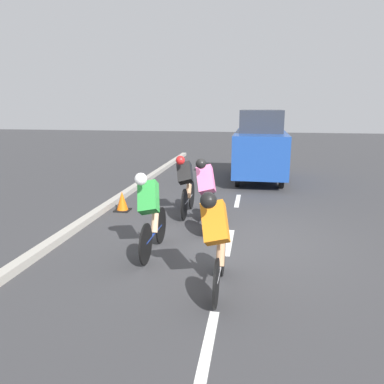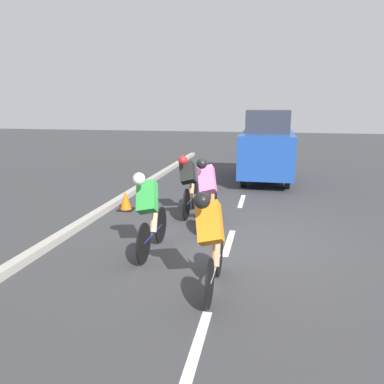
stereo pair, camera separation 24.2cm
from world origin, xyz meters
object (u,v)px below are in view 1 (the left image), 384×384
Objects in this scene: cyclist_pink at (207,192)px; cyclist_green at (150,212)px; cyclist_orange at (216,238)px; cyclist_black at (186,184)px; traffic_cone at (122,201)px; support_car at (260,146)px.

cyclist_green is (0.78, 1.57, -0.02)m from cyclist_pink.
cyclist_orange is 0.95× the size of cyclist_green.
cyclist_black is at bearing -93.76° from cyclist_green.
cyclist_pink reaches higher than cyclist_green.
cyclist_green is at bearing -42.91° from cyclist_orange.
traffic_cone is at bearing -1.74° from cyclist_black.
support_car is (-0.63, -8.25, 0.39)m from cyclist_orange.
cyclist_pink reaches higher than traffic_cone.
cyclist_orange is at bearing 99.99° from cyclist_pink.
support_car is 7.86× the size of traffic_cone.
cyclist_black is (-0.16, -2.48, -0.03)m from cyclist_green.
cyclist_orange is (-0.48, 2.74, -0.00)m from cyclist_pink.
cyclist_pink is 1.07× the size of cyclist_orange.
cyclist_black is at bearing 69.43° from support_car.
support_car reaches higher than cyclist_green.
cyclist_black is at bearing 178.26° from traffic_cone.
cyclist_pink is 0.44× the size of support_car.
cyclist_orange is at bearing 106.72° from cyclist_black.
cyclist_green is 3.43× the size of traffic_cone.
cyclist_orange is 3.81m from cyclist_black.
cyclist_green is 2.48m from cyclist_black.
cyclist_pink is at bearing 124.09° from cyclist_black.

